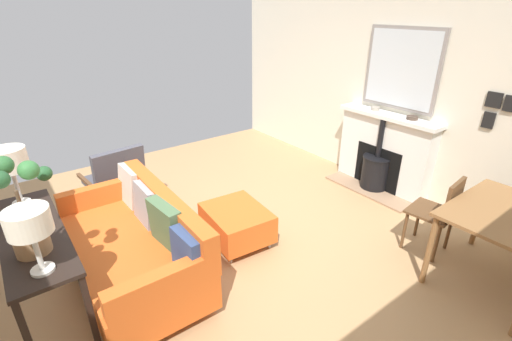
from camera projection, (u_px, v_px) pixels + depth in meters
The scene contains 17 objects.
ground_plane at pixel (223, 244), 3.82m from camera, with size 5.29×5.95×0.01m, color tan.
wall_left at pixel (391, 82), 4.68m from camera, with size 0.12×5.95×2.80m, color silver.
fireplace at pixel (382, 156), 4.83m from camera, with size 0.54×1.38×1.04m.
mirror_over_mantel at pixel (402, 69), 4.42m from camera, with size 0.04×0.99×0.99m.
mantel_bowl_near at pixel (375, 108), 4.76m from camera, with size 0.11×0.11×0.05m.
mantel_bowl_far at pixel (412, 117), 4.37m from camera, with size 0.14×0.14×0.04m.
sofa at pixel (137, 244), 3.23m from camera, with size 0.90×1.77×0.81m.
ottoman at pixel (237, 222), 3.76m from camera, with size 0.63×0.75×0.39m.
armchair_accent at pixel (116, 176), 4.32m from camera, with size 0.73×0.65×0.82m.
console_table at pixel (35, 243), 2.69m from camera, with size 0.42×1.42×0.78m.
table_lamp_near_end at pixel (9, 161), 2.87m from camera, with size 0.28×0.28×0.50m.
table_lamp_far_end at pixel (29, 224), 2.11m from camera, with size 0.25×0.25×0.45m.
potted_plant at pixel (20, 212), 2.29m from camera, with size 0.48×0.38×0.68m.
book_stack at pixel (28, 221), 2.72m from camera, with size 0.25×0.19×0.07m.
dining_table at pixel (509, 222), 3.02m from camera, with size 1.07×0.84×0.74m.
dining_chair_near_fireplace at pixel (441, 210), 3.49m from camera, with size 0.45×0.45×0.83m.
photo_gallery_row at pixel (497, 108), 3.70m from camera, with size 0.02×0.28×0.38m.
Camera 1 is at (1.61, 2.73, 2.30)m, focal length 25.12 mm.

